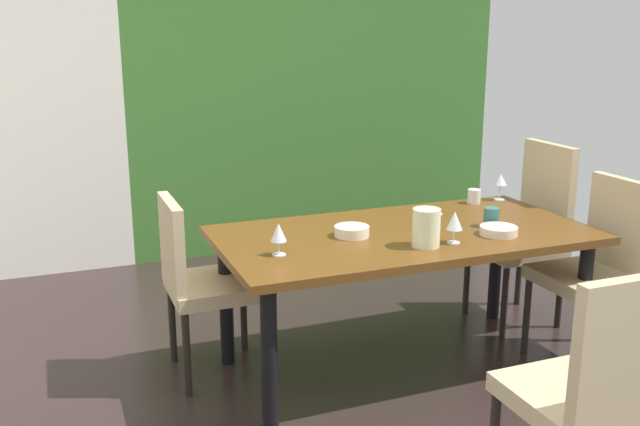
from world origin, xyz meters
TOP-DOWN VIEW (x-y plane):
  - garden_window_panel at (1.14, 2.66)m, footprint 2.95×0.10m
  - dining_table at (0.73, 0.46)m, footprint 1.83×0.93m
  - chair_left_far at (-0.23, 0.75)m, footprint 0.45×0.44m
  - chair_head_near at (0.75, -0.86)m, footprint 0.44×0.44m
  - chair_right_near at (1.69, 0.17)m, footprint 0.44×0.44m
  - chair_right_far at (1.70, 0.75)m, footprint 0.44×0.44m
  - wine_glass_north at (0.04, 0.33)m, footprint 0.07×0.07m
  - wine_glass_west at (0.85, 0.21)m, footprint 0.08×0.08m
  - wine_glass_front at (1.55, 0.84)m, footprint 0.08×0.08m
  - serving_bowl_right at (1.12, 0.24)m, footprint 0.18×0.18m
  - serving_bowl_left at (0.45, 0.48)m, footprint 0.17×0.17m
  - cup_east at (1.17, 0.38)m, footprint 0.08×0.08m
  - cup_south at (1.36, 0.83)m, footprint 0.07×0.07m
  - pitcher_rear at (0.70, 0.21)m, footprint 0.14×0.13m

SIDE VIEW (x-z plane):
  - chair_left_far at x=-0.23m, z-range 0.07..0.97m
  - chair_right_near at x=1.69m, z-range 0.06..1.01m
  - chair_head_near at x=0.75m, z-range 0.06..1.02m
  - chair_right_far at x=1.70m, z-range 0.04..1.09m
  - dining_table at x=0.73m, z-range 0.28..1.00m
  - serving_bowl_right at x=1.12m, z-range 0.72..0.76m
  - serving_bowl_left at x=0.45m, z-range 0.72..0.77m
  - cup_south at x=1.36m, z-range 0.72..0.80m
  - cup_east at x=1.17m, z-range 0.72..0.82m
  - pitcher_rear at x=0.70m, z-range 0.72..0.90m
  - wine_glass_north at x=0.04m, z-range 0.75..0.89m
  - wine_glass_west at x=0.85m, z-range 0.75..0.90m
  - wine_glass_front at x=1.55m, z-range 0.76..0.91m
  - garden_window_panel at x=1.14m, z-range 0.00..2.81m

